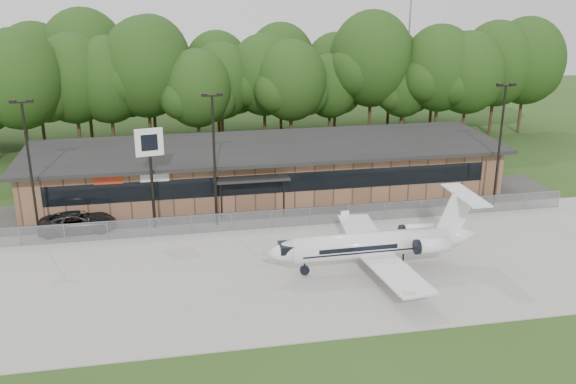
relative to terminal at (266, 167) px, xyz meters
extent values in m
plane|color=#2C4318|center=(0.00, -23.94, -2.18)|extent=(160.00, 160.00, 0.00)
cube|color=#9E9B93|center=(0.00, -15.94, -2.14)|extent=(64.00, 18.00, 0.08)
cube|color=#383835|center=(0.00, -4.44, -2.15)|extent=(50.00, 9.00, 0.06)
cube|color=#885D44|center=(0.00, 0.06, -0.18)|extent=(40.00, 10.00, 4.00)
cube|color=black|center=(0.00, -4.96, 0.12)|extent=(36.00, 0.08, 1.60)
cube|color=black|center=(0.00, -0.44, 1.97)|extent=(41.00, 11.50, 0.30)
cube|color=black|center=(-2.00, -5.54, 0.82)|extent=(6.00, 1.60, 0.20)
cube|color=#AF3015|center=(-13.00, -4.99, 1.22)|extent=(2.20, 0.06, 0.70)
cube|color=silver|center=(-9.50, -4.99, 1.22)|extent=(2.20, 0.06, 0.70)
cube|color=gray|center=(0.00, -8.94, -1.43)|extent=(46.00, 0.03, 1.50)
cube|color=gray|center=(0.00, -8.94, -0.68)|extent=(46.00, 0.04, 0.04)
cylinder|color=gray|center=(22.00, 24.06, 10.32)|extent=(0.20, 0.20, 25.00)
cylinder|color=black|center=(-18.00, -7.44, 2.82)|extent=(0.18, 0.18, 10.00)
cube|color=black|center=(-18.00, -7.44, 7.87)|extent=(1.20, 0.12, 0.12)
cube|color=black|center=(-18.55, -7.44, 7.94)|extent=(0.45, 0.30, 0.22)
cube|color=black|center=(-17.45, -7.44, 7.94)|extent=(0.45, 0.30, 0.22)
cylinder|color=black|center=(-5.00, -7.44, 2.82)|extent=(0.18, 0.18, 10.00)
cube|color=black|center=(-5.00, -7.44, 7.87)|extent=(1.20, 0.12, 0.12)
cube|color=black|center=(-5.55, -7.44, 7.94)|extent=(0.45, 0.30, 0.22)
cube|color=black|center=(-4.45, -7.44, 7.94)|extent=(0.45, 0.30, 0.22)
cylinder|color=black|center=(18.00, -7.44, 2.82)|extent=(0.18, 0.18, 10.00)
cube|color=black|center=(18.00, -7.44, 7.87)|extent=(1.20, 0.12, 0.12)
cube|color=black|center=(17.45, -7.44, 7.94)|extent=(0.45, 0.30, 0.22)
cube|color=black|center=(18.55, -7.44, 7.94)|extent=(0.45, 0.30, 0.22)
cylinder|color=white|center=(4.10, -17.20, -0.43)|extent=(10.32, 1.80, 1.65)
cone|color=white|center=(-2.08, -17.30, -0.43)|extent=(2.08, 1.68, 1.65)
cone|color=white|center=(10.38, -17.11, -0.27)|extent=(2.29, 1.68, 1.65)
cube|color=white|center=(4.67, -20.59, -0.89)|extent=(2.36, 6.21, 0.12)
cube|color=white|center=(4.57, -13.80, -0.89)|extent=(2.36, 6.21, 0.12)
cylinder|color=white|center=(7.83, -18.44, -0.27)|extent=(2.28, 0.96, 0.93)
cylinder|color=white|center=(7.79, -15.86, -0.27)|extent=(2.28, 0.96, 0.93)
cube|color=white|center=(9.87, -17.12, 1.22)|extent=(2.53, 0.18, 3.10)
cube|color=white|center=(10.49, -17.11, 2.51)|extent=(1.41, 4.76, 0.10)
cube|color=black|center=(-1.36, -17.28, -0.14)|extent=(1.05, 1.25, 0.51)
cube|color=black|center=(5.96, -17.18, -1.82)|extent=(0.86, 2.48, 0.72)
cylinder|color=black|center=(-0.22, -17.27, -1.82)|extent=(0.63, 0.63, 0.23)
imported|color=#303133|center=(-15.31, -6.73, -1.41)|extent=(5.68, 2.89, 1.54)
cylinder|color=black|center=(-9.67, -7.14, 1.52)|extent=(0.26, 0.26, 7.40)
cube|color=silver|center=(-9.67, -7.14, 4.57)|extent=(2.04, 0.59, 2.03)
cube|color=black|center=(-9.64, -7.26, 4.57)|extent=(1.19, 0.25, 1.20)
camera|label=1|loc=(-8.27, -53.49, 16.28)|focal=40.00mm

